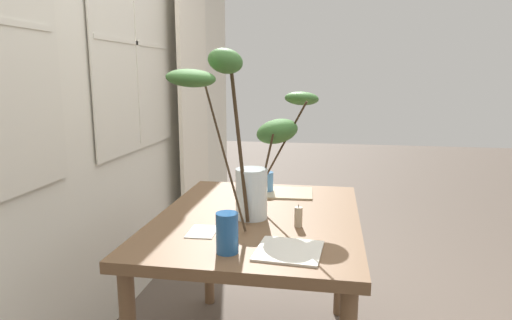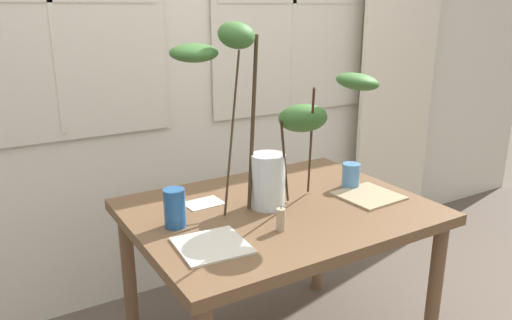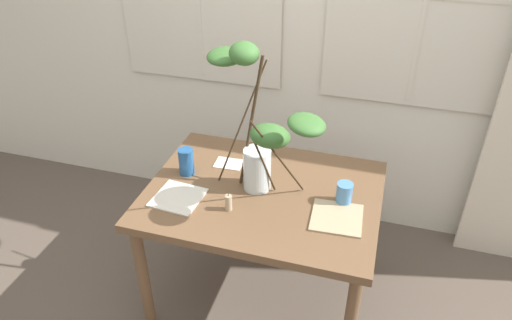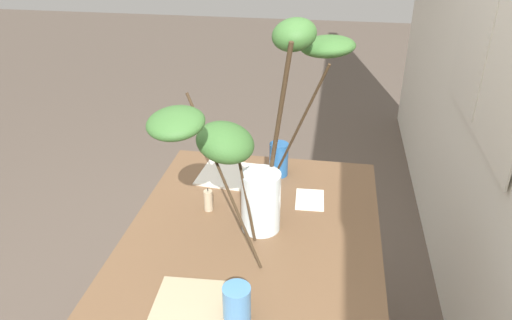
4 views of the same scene
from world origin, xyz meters
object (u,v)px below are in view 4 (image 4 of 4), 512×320
(plate_square_right, at_px, (194,308))
(pillar_candle, at_px, (208,200))
(drinking_glass_blue_left, at_px, (279,159))
(drinking_glass_blue_right, at_px, (237,303))
(vase_with_branches, at_px, (260,136))
(dining_table, at_px, (253,252))
(plate_square_left, at_px, (227,174))

(plate_square_right, bearing_deg, pillar_candle, -170.70)
(drinking_glass_blue_left, height_order, drinking_glass_blue_right, drinking_glass_blue_left)
(vase_with_branches, relative_size, drinking_glass_blue_left, 5.08)
(dining_table, distance_m, pillar_candle, 0.26)
(vase_with_branches, relative_size, pillar_candle, 7.75)
(plate_square_right, bearing_deg, drinking_glass_blue_right, 84.62)
(drinking_glass_blue_left, distance_m, plate_square_left, 0.23)
(drinking_glass_blue_right, height_order, plate_square_left, drinking_glass_blue_right)
(drinking_glass_blue_left, bearing_deg, drinking_glass_blue_right, -1.01)
(vase_with_branches, height_order, pillar_candle, vase_with_branches)
(drinking_glass_blue_left, distance_m, drinking_glass_blue_right, 0.83)
(dining_table, xyz_separation_m, plate_square_left, (-0.39, -0.18, 0.09))
(dining_table, bearing_deg, drinking_glass_blue_right, 3.44)
(plate_square_right, bearing_deg, drinking_glass_blue_left, 169.99)
(drinking_glass_blue_left, relative_size, pillar_candle, 1.53)
(plate_square_left, xyz_separation_m, pillar_candle, (0.27, -0.01, 0.04))
(vase_with_branches, bearing_deg, dining_table, -30.60)
(pillar_candle, bearing_deg, plate_square_left, 177.30)
(vase_with_branches, bearing_deg, drinking_glass_blue_right, 0.51)
(drinking_glass_blue_left, bearing_deg, plate_square_right, -10.01)
(plate_square_left, relative_size, pillar_candle, 2.40)
(plate_square_left, bearing_deg, plate_square_right, 5.16)
(dining_table, relative_size, plate_square_left, 5.11)
(dining_table, relative_size, pillar_candle, 12.26)
(drinking_glass_blue_left, height_order, pillar_candle, drinking_glass_blue_left)
(drinking_glass_blue_left, xyz_separation_m, drinking_glass_blue_right, (0.83, -0.01, -0.02))
(drinking_glass_blue_right, distance_m, pillar_candle, 0.56)
(plate_square_left, bearing_deg, drinking_glass_blue_left, 101.27)
(vase_with_branches, distance_m, pillar_candle, 0.39)
(vase_with_branches, bearing_deg, plate_square_left, -151.01)
(drinking_glass_blue_left, bearing_deg, pillar_candle, -35.99)
(dining_table, relative_size, plate_square_right, 4.95)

